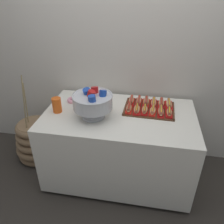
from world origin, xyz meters
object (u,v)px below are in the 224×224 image
object	(u,v)px
hot_dog_7	(139,101)
hot_dog_3	(153,111)
hot_dog_8	(146,102)
hot_dog_10	(161,103)
hot_dog_11	(169,104)
cup_stack	(57,105)
buffet_table	(119,144)
hot_dog_0	(129,108)
hot_dog_1	(137,109)
donut	(73,100)
hot_dog_6	(131,100)
hot_dog_5	(169,112)
hot_dog_9	(154,103)
floor_vase	(37,140)
hot_dog_2	(145,110)
hot_dog_4	(161,111)
punch_bowl	(93,101)
serving_tray	(149,109)

from	to	relation	value
hot_dog_7	hot_dog_3	bearing A→B (deg)	-49.64
hot_dog_8	hot_dog_10	size ratio (longest dim) A/B	1.17
hot_dog_11	cup_stack	xyz separation A→B (m)	(-1.05, -0.28, 0.04)
buffet_table	hot_dog_0	xyz separation A→B (m)	(0.08, 0.06, 0.40)
hot_dog_1	hot_dog_3	bearing A→B (deg)	-1.91
donut	hot_dog_6	bearing A→B (deg)	5.88
hot_dog_5	hot_dog_11	distance (m)	0.17
hot_dog_5	hot_dog_6	distance (m)	0.41
hot_dog_11	hot_dog_9	bearing A→B (deg)	178.09
floor_vase	hot_dog_2	distance (m)	1.35
buffet_table	hot_dog_4	bearing A→B (deg)	7.42
hot_dog_1	hot_dog_9	xyz separation A→B (m)	(0.16, 0.16, 0.00)
hot_dog_1	hot_dog_4	distance (m)	0.23
hot_dog_9	punch_bowl	bearing A→B (deg)	-150.41
hot_dog_11	cup_stack	world-z (taller)	cup_stack
buffet_table	donut	world-z (taller)	donut
hot_dog_3	punch_bowl	size ratio (longest dim) A/B	0.47
hot_dog_11	punch_bowl	distance (m)	0.77
serving_tray	hot_dog_7	size ratio (longest dim) A/B	2.71
hot_dog_3	hot_dog_6	bearing A→B (deg)	141.84
serving_tray	hot_dog_8	distance (m)	0.10
floor_vase	hot_dog_3	xyz separation A→B (m)	(1.30, -0.06, 0.57)
hot_dog_5	punch_bowl	world-z (taller)	punch_bowl
cup_stack	hot_dog_10	bearing A→B (deg)	15.92
hot_dog_3	hot_dog_4	distance (m)	0.08
floor_vase	hot_dog_6	bearing A→B (deg)	5.88
punch_bowl	hot_dog_3	bearing A→B (deg)	14.93
hot_dog_6	hot_dog_5	bearing A→B (deg)	-25.66
hot_dog_3	hot_dog_11	bearing A→B (deg)	45.82
hot_dog_0	hot_dog_10	xyz separation A→B (m)	(0.31, 0.15, 0.00)
hot_dog_2	hot_dog_5	size ratio (longest dim) A/B	1.08
hot_dog_9	hot_dog_11	xyz separation A→B (m)	(0.15, -0.00, 0.00)
hot_dog_4	hot_dog_10	world-z (taller)	same
hot_dog_11	punch_bowl	size ratio (longest dim) A/B	0.51
cup_stack	donut	xyz separation A→B (m)	(0.08, 0.23, -0.05)
floor_vase	cup_stack	xyz separation A→B (m)	(0.40, -0.18, 0.61)
hot_dog_4	punch_bowl	distance (m)	0.64
serving_tray	hot_dog_0	distance (m)	0.21
hot_dog_6	donut	distance (m)	0.60
serving_tray	cup_stack	distance (m)	0.89
hot_dog_4	cup_stack	bearing A→B (deg)	-173.30
hot_dog_2	hot_dog_7	bearing A→B (deg)	112.54
buffet_table	hot_dog_9	xyz separation A→B (m)	(0.31, 0.22, 0.40)
hot_dog_8	hot_dog_4	bearing A→B (deg)	-49.64
buffet_table	hot_dog_8	xyz separation A→B (m)	(0.24, 0.22, 0.40)
hot_dog_9	donut	bearing A→B (deg)	-176.23
hot_dog_2	buffet_table	bearing A→B (deg)	-166.75
hot_dog_4	hot_dog_3	bearing A→B (deg)	178.09
hot_dog_9	cup_stack	distance (m)	0.95
hot_dog_3	hot_dog_4	world-z (taller)	hot_dog_4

